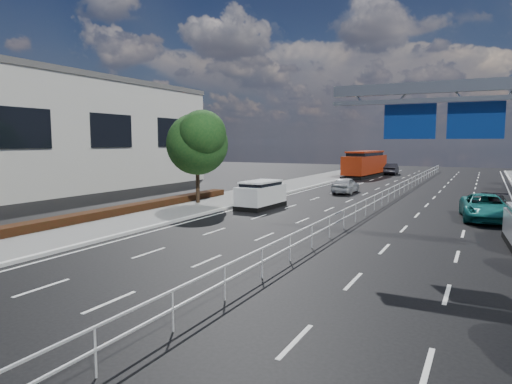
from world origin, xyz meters
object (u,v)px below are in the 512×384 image
at_px(white_minivan, 261,195).
at_px(parked_car_teal, 485,207).
at_px(near_car_dark, 391,169).
at_px(parked_car_dark, 491,206).
at_px(overhead_gantry, 498,111).
at_px(red_bus, 365,163).
at_px(near_car_silver, 346,185).

bearing_deg(white_minivan, parked_car_teal, 8.89).
xyz_separation_m(white_minivan, near_car_dark, (1.81, 37.21, -0.14)).
xyz_separation_m(white_minivan, parked_car_dark, (13.99, 2.83, -0.26)).
bearing_deg(overhead_gantry, parked_car_dark, 89.50).
height_order(red_bus, near_car_dark, red_bus).
relative_size(white_minivan, red_bus, 0.39).
distance_m(overhead_gantry, near_car_silver, 23.34).
distance_m(red_bus, parked_car_teal, 32.73).
bearing_deg(parked_car_dark, overhead_gantry, -85.82).
bearing_deg(parked_car_dark, white_minivan, -163.88).
bearing_deg(white_minivan, near_car_silver, 79.54).
bearing_deg(parked_car_teal, near_car_dark, 102.10).
distance_m(white_minivan, near_car_dark, 37.26).
xyz_separation_m(near_car_silver, parked_car_dark, (11.33, -8.64, -0.06)).
distance_m(near_car_dark, parked_car_dark, 36.47).
bearing_deg(near_car_dark, white_minivan, 83.58).
relative_size(overhead_gantry, white_minivan, 2.34).
bearing_deg(red_bus, white_minivan, -85.40).
distance_m(red_bus, parked_car_dark, 31.69).
relative_size(near_car_dark, parked_car_dark, 1.05).
distance_m(white_minivan, parked_car_teal, 13.74).
relative_size(near_car_silver, parked_car_dark, 0.94).
height_order(overhead_gantry, parked_car_dark, overhead_gantry).
xyz_separation_m(overhead_gantry, near_car_silver, (-11.23, 19.87, -4.89)).
bearing_deg(near_car_silver, overhead_gantry, 119.33).
height_order(red_bus, parked_car_dark, red_bus).
distance_m(overhead_gantry, parked_car_teal, 11.03).
relative_size(red_bus, parked_car_teal, 2.12).
relative_size(parked_car_teal, parked_car_dark, 1.19).
relative_size(overhead_gantry, parked_car_teal, 1.92).
height_order(white_minivan, parked_car_teal, white_minivan).
bearing_deg(near_car_silver, parked_car_dark, 142.51).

